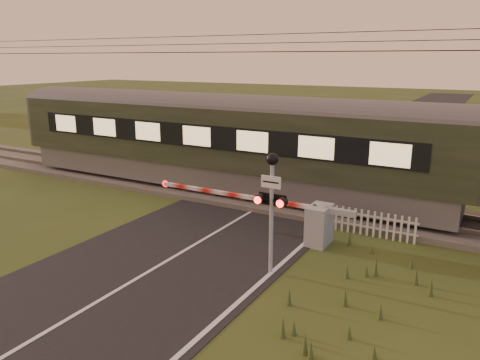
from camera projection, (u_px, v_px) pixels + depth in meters
The scene contains 7 objects.
ground at pixel (165, 263), 12.47m from camera, with size 160.00×160.00×0.00m, color #334119.
road at pixel (160, 266), 12.26m from camera, with size 6.00×140.00×0.03m.
track_bed at pixel (271, 198), 17.93m from camera, with size 140.00×3.40×0.39m.
overhead_wires at pixel (274, 45), 16.49m from camera, with size 120.00×0.62×0.62m.
boom_gate at pixel (310, 221), 13.69m from camera, with size 6.79×0.91×1.20m.
crossing_signal at pixel (272, 192), 11.37m from camera, with size 0.79×0.34×3.10m.
picket_fence at pixel (374, 224), 14.16m from camera, with size 2.58×0.07×0.81m.
Camera 1 is at (7.40, -9.03, 5.29)m, focal length 35.00 mm.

